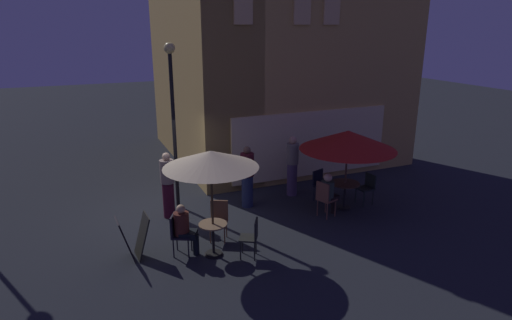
{
  "coord_description": "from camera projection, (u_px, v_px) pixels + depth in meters",
  "views": [
    {
      "loc": [
        -1.94,
        -10.77,
        4.87
      ],
      "look_at": [
        2.33,
        -0.8,
        1.52
      ],
      "focal_mm": 30.57,
      "sensor_mm": 36.0,
      "label": 1
    }
  ],
  "objects": [
    {
      "name": "cafe_chair_1",
      "position": [
        320.0,
        183.0,
        12.58
      ],
      "size": [
        0.54,
        0.54,
        0.89
      ],
      "rotation": [
        0.0,
        0.0,
        -1.24
      ],
      "color": "black",
      "rests_on": "ground"
    },
    {
      "name": "patron_seated_1",
      "position": [
        184.0,
        227.0,
        9.51
      ],
      "size": [
        0.53,
        0.46,
        1.19
      ],
      "rotation": [
        0.0,
        0.0,
        -0.46
      ],
      "color": "black",
      "rests_on": "ground"
    },
    {
      "name": "cafe_chair_3",
      "position": [
        252.0,
        235.0,
        9.43
      ],
      "size": [
        0.52,
        0.52,
        0.88
      ],
      "rotation": [
        0.0,
        0.0,
        2.63
      ],
      "color": "black",
      "rests_on": "ground"
    },
    {
      "name": "cafe_table_1",
      "position": [
        213.0,
        234.0,
        9.53
      ],
      "size": [
        0.62,
        0.62,
        0.76
      ],
      "color": "black",
      "rests_on": "ground"
    },
    {
      "name": "patron_standing_2",
      "position": [
        247.0,
        177.0,
        12.04
      ],
      "size": [
        0.38,
        0.38,
        1.74
      ],
      "rotation": [
        0.0,
        0.0,
        3.84
      ],
      "color": "#232D4B",
      "rests_on": "ground"
    },
    {
      "name": "cafe_chair_0",
      "position": [
        367.0,
        186.0,
        12.32
      ],
      "size": [
        0.45,
        0.45,
        0.88
      ],
      "rotation": [
        0.0,
        0.0,
        -3.07
      ],
      "color": "#1E2725",
      "rests_on": "ground"
    },
    {
      "name": "cafe_chair_2",
      "position": [
        325.0,
        196.0,
        11.42
      ],
      "size": [
        0.52,
        0.52,
        0.99
      ],
      "rotation": [
        0.0,
        0.0,
        0.31
      ],
      "color": "brown",
      "rests_on": "ground"
    },
    {
      "name": "patio_umbrella_0",
      "position": [
        348.0,
        140.0,
        11.54
      ],
      "size": [
        2.58,
        2.58,
        2.23
      ],
      "color": "black",
      "rests_on": "ground"
    },
    {
      "name": "patio_umbrella_1",
      "position": [
        211.0,
        160.0,
        9.02
      ],
      "size": [
        2.02,
        2.02,
        2.41
      ],
      "color": "black",
      "rests_on": "ground"
    },
    {
      "name": "street_lamp_near_corner",
      "position": [
        173.0,
        104.0,
        11.39
      ],
      "size": [
        0.29,
        0.29,
        4.48
      ],
      "color": "black",
      "rests_on": "ground"
    },
    {
      "name": "patron_standing_4",
      "position": [
        168.0,
        185.0,
        11.35
      ],
      "size": [
        0.36,
        0.36,
        1.78
      ],
      "rotation": [
        0.0,
        0.0,
        0.89
      ],
      "color": "#431223",
      "rests_on": "ground"
    },
    {
      "name": "ground_plane",
      "position": [
        164.0,
        216.0,
        11.63
      ],
      "size": [
        60.0,
        60.0,
        0.0
      ],
      "primitive_type": "plane",
      "color": "#212429"
    },
    {
      "name": "cafe_table_0",
      "position": [
        345.0,
        189.0,
        11.95
      ],
      "size": [
        0.8,
        0.8,
        0.76
      ],
      "color": "black",
      "rests_on": "ground"
    },
    {
      "name": "menu_sandwich_board",
      "position": [
        134.0,
        238.0,
        9.41
      ],
      "size": [
        0.69,
        0.58,
        0.95
      ],
      "rotation": [
        0.0,
        0.0,
        0.05
      ],
      "color": "black",
      "rests_on": "ground"
    },
    {
      "name": "cafe_chair_5",
      "position": [
        178.0,
        231.0,
        9.55
      ],
      "size": [
        0.55,
        0.55,
        0.94
      ],
      "rotation": [
        0.0,
        0.0,
        -0.46
      ],
      "color": "black",
      "rests_on": "ground"
    },
    {
      "name": "cafe_building",
      "position": [
        252.0,
        61.0,
        14.93
      ],
      "size": [
        7.84,
        7.71,
        7.45
      ],
      "color": "tan",
      "rests_on": "ground"
    },
    {
      "name": "patron_seated_0",
      "position": [
        328.0,
        192.0,
        11.48
      ],
      "size": [
        0.54,
        0.45,
        1.2
      ],
      "rotation": [
        0.0,
        0.0,
        0.31
      ],
      "color": "black",
      "rests_on": "ground"
    },
    {
      "name": "cafe_chair_4",
      "position": [
        219.0,
        217.0,
        10.28
      ],
      "size": [
        0.56,
        0.56,
        0.94
      ],
      "rotation": [
        0.0,
        0.0,
        -2.05
      ],
      "color": "brown",
      "rests_on": "ground"
    },
    {
      "name": "patron_standing_3",
      "position": [
        292.0,
        166.0,
        12.85
      ],
      "size": [
        0.36,
        0.36,
        1.81
      ],
      "rotation": [
        0.0,
        0.0,
        5.56
      ],
      "color": "#523E60",
      "rests_on": "ground"
    }
  ]
}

